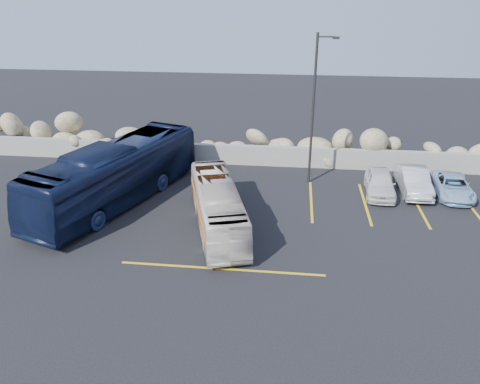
# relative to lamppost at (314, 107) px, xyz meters

# --- Properties ---
(ground) EXTENTS (90.00, 90.00, 0.00)m
(ground) POSITION_rel_lamppost_xyz_m (-2.56, -9.50, -4.30)
(ground) COLOR black
(ground) RESTS_ON ground
(seawall) EXTENTS (60.00, 0.40, 1.20)m
(seawall) POSITION_rel_lamppost_xyz_m (-2.56, 2.50, -3.70)
(seawall) COLOR gray
(seawall) RESTS_ON ground
(riprap_pile) EXTENTS (54.00, 2.80, 2.60)m
(riprap_pile) POSITION_rel_lamppost_xyz_m (-2.56, 3.70, -3.00)
(riprap_pile) COLOR #91805F
(riprap_pile) RESTS_ON ground
(parking_lines) EXTENTS (18.16, 9.36, 0.01)m
(parking_lines) POSITION_rel_lamppost_xyz_m (2.09, -3.93, -4.29)
(parking_lines) COLOR yellow
(parking_lines) RESTS_ON ground
(lamppost) EXTENTS (1.14, 0.18, 8.00)m
(lamppost) POSITION_rel_lamppost_xyz_m (0.00, 0.00, 0.00)
(lamppost) COLOR #2D2B28
(lamppost) RESTS_ON ground
(vintage_bus) EXTENTS (3.83, 7.70, 2.09)m
(vintage_bus) POSITION_rel_lamppost_xyz_m (-4.25, -5.86, -3.25)
(vintage_bus) COLOR silver
(vintage_bus) RESTS_ON ground
(tour_coach) EXTENTS (6.05, 11.14, 3.04)m
(tour_coach) POSITION_rel_lamppost_xyz_m (-9.69, -3.72, -2.78)
(tour_coach) COLOR #0F1833
(tour_coach) RESTS_ON ground
(car_a) EXTENTS (1.72, 3.75, 1.25)m
(car_a) POSITION_rel_lamppost_xyz_m (3.61, -1.21, -3.67)
(car_a) COLOR silver
(car_a) RESTS_ON ground
(car_b) EXTENTS (1.40, 3.92, 1.29)m
(car_b) POSITION_rel_lamppost_xyz_m (5.43, -0.72, -3.65)
(car_b) COLOR silver
(car_b) RESTS_ON ground
(car_d) EXTENTS (2.00, 3.86, 1.04)m
(car_d) POSITION_rel_lamppost_xyz_m (7.37, -0.96, -3.78)
(car_d) COLOR #9ABEDA
(car_d) RESTS_ON ground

